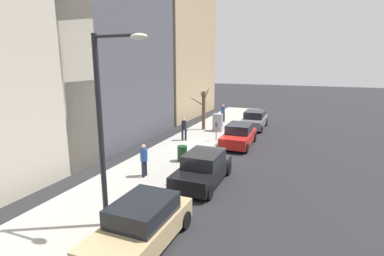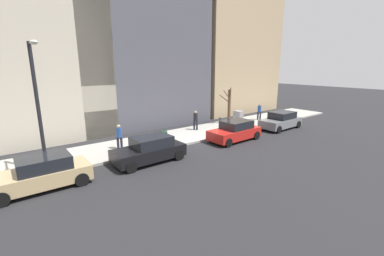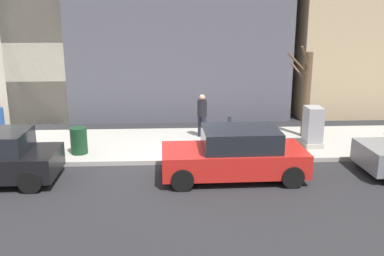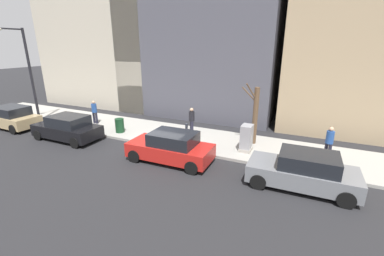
# 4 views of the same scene
# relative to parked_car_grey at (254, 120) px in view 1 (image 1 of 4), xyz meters

# --- Properties ---
(ground_plane) EXTENTS (120.00, 120.00, 0.00)m
(ground_plane) POSITION_rel_parked_car_grey_xyz_m (1.16, 7.71, -0.74)
(ground_plane) COLOR #232326
(sidewalk) EXTENTS (4.00, 36.00, 0.15)m
(sidewalk) POSITION_rel_parked_car_grey_xyz_m (3.16, 7.71, -0.66)
(sidewalk) COLOR #9E9B93
(sidewalk) RESTS_ON ground
(parked_car_grey) EXTENTS (1.98, 4.23, 1.52)m
(parked_car_grey) POSITION_rel_parked_car_grey_xyz_m (0.00, 0.00, 0.00)
(parked_car_grey) COLOR slate
(parked_car_grey) RESTS_ON ground
(parked_car_red) EXTENTS (1.99, 4.23, 1.52)m
(parked_car_red) POSITION_rel_parked_car_grey_xyz_m (-0.06, 6.06, 0.00)
(parked_car_red) COLOR red
(parked_car_red) RESTS_ON ground
(parked_car_black) EXTENTS (1.94, 4.21, 1.52)m
(parked_car_black) POSITION_rel_parked_car_grey_xyz_m (-0.03, 13.29, 0.00)
(parked_car_black) COLOR black
(parked_car_black) RESTS_ON ground
(parked_car_tan) EXTENTS (1.94, 4.21, 1.52)m
(parked_car_tan) POSITION_rel_parked_car_grey_xyz_m (0.01, 18.86, 0.00)
(parked_car_tan) COLOR tan
(parked_car_tan) RESTS_ON ground
(parking_meter) EXTENTS (0.14, 0.10, 1.35)m
(parking_meter) POSITION_rel_parked_car_grey_xyz_m (1.61, 6.01, 0.24)
(parking_meter) COLOR slate
(parking_meter) RESTS_ON sidewalk
(utility_box) EXTENTS (0.83, 0.61, 1.43)m
(utility_box) POSITION_rel_parked_car_grey_xyz_m (2.46, 2.90, 0.11)
(utility_box) COLOR #A8A399
(utility_box) RESTS_ON sidewalk
(streetlamp) EXTENTS (1.97, 0.32, 6.50)m
(streetlamp) POSITION_rel_parked_car_grey_xyz_m (1.45, 18.43, 3.28)
(streetlamp) COLOR black
(streetlamp) RESTS_ON sidewalk
(bare_tree) EXTENTS (1.64, 0.99, 3.51)m
(bare_tree) POSITION_rel_parked_car_grey_xyz_m (3.77, 2.80, 1.12)
(bare_tree) COLOR brown
(bare_tree) RESTS_ON sidewalk
(trash_bin) EXTENTS (0.56, 0.56, 0.90)m
(trash_bin) POSITION_rel_parked_car_grey_xyz_m (2.06, 11.05, -0.14)
(trash_bin) COLOR #14381E
(trash_bin) RESTS_ON sidewalk
(pedestrian_near_meter) EXTENTS (0.36, 0.36, 1.66)m
(pedestrian_near_meter) POSITION_rel_parked_car_grey_xyz_m (3.18, -1.01, 0.35)
(pedestrian_near_meter) COLOR #1E1E2D
(pedestrian_near_meter) RESTS_ON sidewalk
(pedestrian_midblock) EXTENTS (0.36, 0.36, 1.66)m
(pedestrian_midblock) POSITION_rel_parked_car_grey_xyz_m (3.84, 6.74, 0.35)
(pedestrian_midblock) COLOR #1E1E2D
(pedestrian_midblock) RESTS_ON sidewalk
(pedestrian_far_corner) EXTENTS (0.36, 0.40, 1.66)m
(pedestrian_far_corner) POSITION_rel_parked_car_grey_xyz_m (2.86, 13.94, 0.35)
(pedestrian_far_corner) COLOR #1E1E2D
(pedestrian_far_corner) RESTS_ON sidewalk
(office_tower_left) EXTENTS (11.11, 11.11, 23.71)m
(office_tower_left) POSITION_rel_parked_car_grey_xyz_m (12.22, -3.58, 11.12)
(office_tower_left) COLOR tan
(office_tower_left) RESTS_ON ground
(office_block_center) EXTENTS (12.49, 12.49, 14.85)m
(office_block_center) POSITION_rel_parked_car_grey_xyz_m (12.91, 8.76, 6.69)
(office_block_center) COLOR #4C4C56
(office_block_center) RESTS_ON ground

